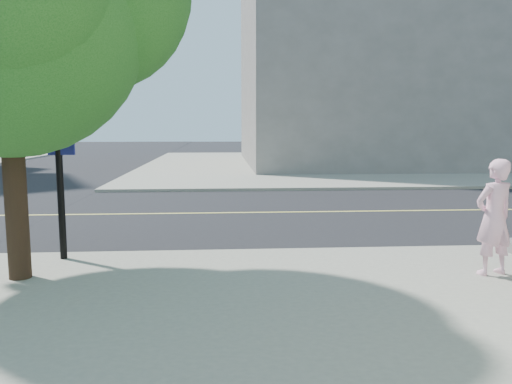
{
  "coord_description": "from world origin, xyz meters",
  "views": [
    {
      "loc": [
        3.42,
        -8.83,
        2.3
      ],
      "look_at": [
        3.95,
        -1.15,
        1.3
      ],
      "focal_mm": 35.48,
      "sensor_mm": 36.0,
      "label": 1
    }
  ],
  "objects": [
    {
      "name": "ground",
      "position": [
        0.0,
        0.0,
        0.0
      ],
      "size": [
        140.0,
        140.0,
        0.0
      ],
      "primitive_type": "plane",
      "color": "black",
      "rests_on": "ground"
    },
    {
      "name": "road_ew",
      "position": [
        0.0,
        4.5,
        0.01
      ],
      "size": [
        140.0,
        9.0,
        0.01
      ],
      "primitive_type": "cube",
      "color": "black",
      "rests_on": "ground"
    },
    {
      "name": "sidewalk_ne",
      "position": [
        13.5,
        21.5,
        0.06
      ],
      "size": [
        29.0,
        25.0,
        0.12
      ],
      "primitive_type": "cube",
      "color": "gray",
      "rests_on": "ground"
    },
    {
      "name": "filler_ne",
      "position": [
        14.0,
        22.0,
        7.12
      ],
      "size": [
        18.0,
        16.0,
        14.0
      ],
      "primitive_type": "cube",
      "color": "slate",
      "rests_on": "sidewalk_ne"
    },
    {
      "name": "man_on_phone",
      "position": [
        7.41,
        -1.8,
        0.98
      ],
      "size": [
        0.71,
        0.56,
        1.72
      ],
      "primitive_type": "imported",
      "rotation": [
        0.0,
        0.0,
        3.41
      ],
      "color": "#F0B0C9",
      "rests_on": "sidewalk_se"
    }
  ]
}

